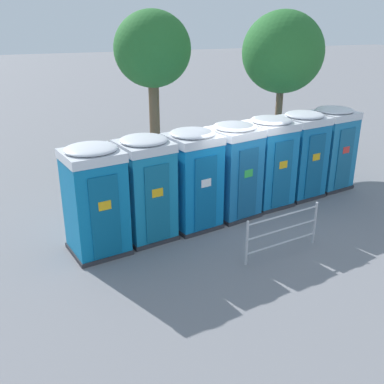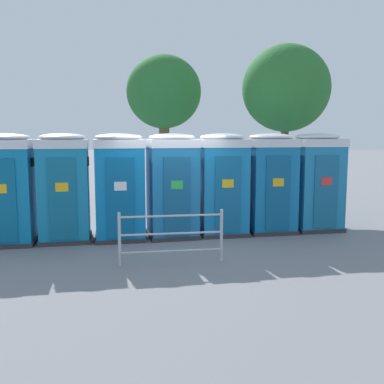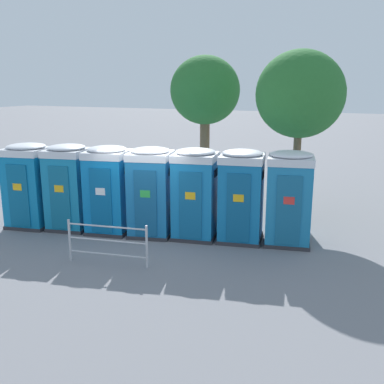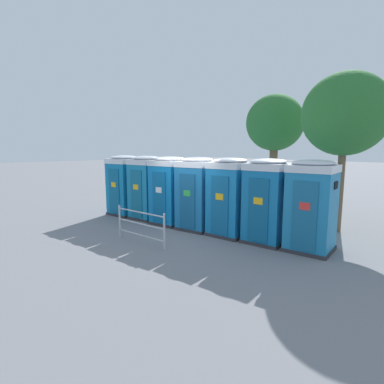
% 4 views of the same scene
% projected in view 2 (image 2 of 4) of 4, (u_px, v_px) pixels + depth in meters
% --- Properties ---
extents(ground_plane, '(120.00, 120.00, 0.00)m').
position_uv_depth(ground_plane, '(173.00, 237.00, 11.07)').
color(ground_plane, slate).
extents(portapotty_0, '(1.42, 1.39, 2.54)m').
position_uv_depth(portapotty_0, '(6.00, 189.00, 10.28)').
color(portapotty_0, '#2D2D33').
rests_on(portapotty_0, ground).
extents(portapotty_1, '(1.38, 1.39, 2.54)m').
position_uv_depth(portapotty_1, '(64.00, 187.00, 10.57)').
color(portapotty_1, '#2D2D33').
rests_on(portapotty_1, ground).
extents(portapotty_2, '(1.40, 1.40, 2.54)m').
position_uv_depth(portapotty_2, '(119.00, 186.00, 10.75)').
color(portapotty_2, '#2D2D33').
rests_on(portapotty_2, ground).
extents(portapotty_3, '(1.42, 1.43, 2.54)m').
position_uv_depth(portapotty_3, '(172.00, 185.00, 11.00)').
color(portapotty_3, '#2D2D33').
rests_on(portapotty_3, ground).
extents(portapotty_4, '(1.37, 1.38, 2.54)m').
position_uv_depth(portapotty_4, '(222.00, 184.00, 11.29)').
color(portapotty_4, '#2D2D33').
rests_on(portapotty_4, ground).
extents(portapotty_5, '(1.37, 1.38, 2.54)m').
position_uv_depth(portapotty_5, '(270.00, 183.00, 11.56)').
color(portapotty_5, '#2D2D33').
rests_on(portapotty_5, ground).
extents(portapotty_6, '(1.42, 1.40, 2.54)m').
position_uv_depth(portapotty_6, '(316.00, 181.00, 11.83)').
color(portapotty_6, '#2D2D33').
rests_on(portapotty_6, ground).
extents(street_tree_0, '(2.66, 2.66, 5.32)m').
position_uv_depth(street_tree_0, '(164.00, 93.00, 16.00)').
color(street_tree_0, brown).
rests_on(street_tree_0, ground).
extents(street_tree_1, '(2.74, 2.74, 5.29)m').
position_uv_depth(street_tree_1, '(286.00, 89.00, 14.04)').
color(street_tree_1, brown).
rests_on(street_tree_1, ground).
extents(event_barrier, '(2.04, 0.37, 1.05)m').
position_uv_depth(event_barrier, '(171.00, 235.00, 8.74)').
color(event_barrier, '#B7B7BC').
rests_on(event_barrier, ground).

